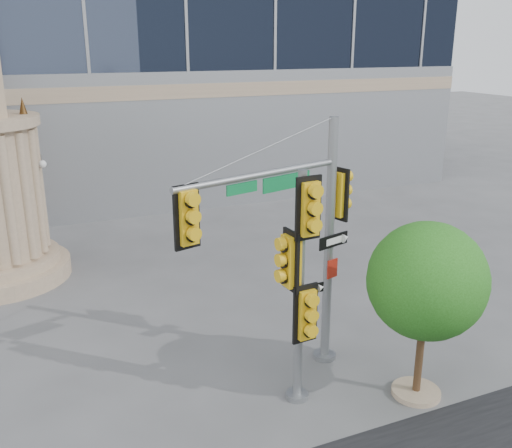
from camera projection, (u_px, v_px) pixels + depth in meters
name	position (u px, v px, depth m)	size (l,w,h in m)	color
ground	(298.00, 382.00, 12.56)	(120.00, 120.00, 0.00)	#545456
main_signal_pole	(296.00, 225.00, 11.86)	(4.30, 1.55, 5.67)	slate
secondary_signal_pole	(301.00, 274.00, 11.02)	(0.86, 0.64, 4.90)	slate
street_tree	(428.00, 285.00, 11.40)	(2.45, 2.39, 3.82)	tan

